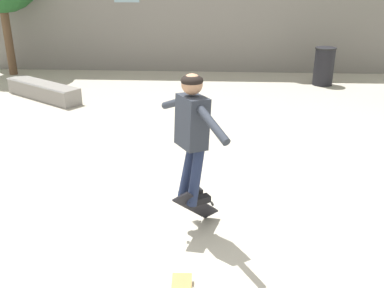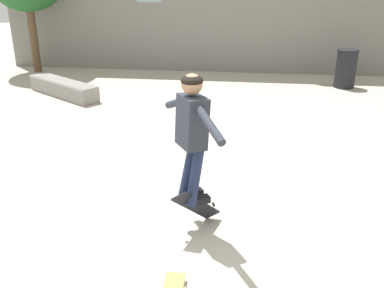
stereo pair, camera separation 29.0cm
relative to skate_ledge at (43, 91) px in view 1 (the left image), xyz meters
The scene contains 5 objects.
ground_plane 6.30m from the skate_ledge, 60.31° to the right, with size 40.00×40.00×0.00m, color beige.
skate_ledge is the anchor object (origin of this frame).
trash_bin 6.83m from the skate_ledge, 14.22° to the left, with size 0.53×0.53×0.95m.
skater 6.43m from the skate_ledge, 54.52° to the right, with size 0.76×1.15×1.39m.
skateboard_flipping 6.36m from the skate_ledge, 54.06° to the right, with size 0.48×0.54×0.62m.
Camera 1 is at (0.80, -3.75, 2.67)m, focal length 40.00 mm.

